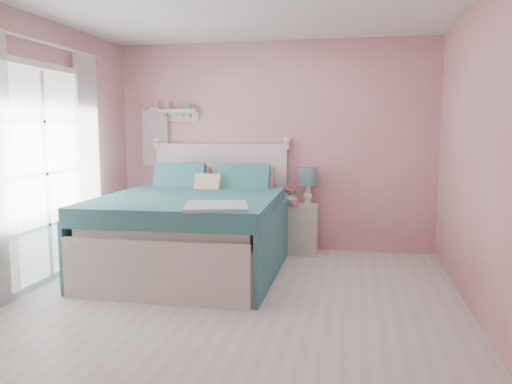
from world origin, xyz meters
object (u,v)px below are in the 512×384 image
(table_lamp, at_px, (308,179))
(vase, at_px, (290,198))
(teacup, at_px, (294,204))
(nightstand, at_px, (301,229))
(bed, at_px, (195,230))

(table_lamp, height_order, vase, table_lamp)
(teacup, bearing_deg, table_lamp, 58.99)
(nightstand, xyz_separation_m, vase, (-0.13, -0.01, 0.38))
(bed, xyz_separation_m, nightstand, (1.06, 0.92, -0.13))
(bed, distance_m, table_lamp, 1.58)
(bed, xyz_separation_m, teacup, (0.98, 0.75, 0.21))
(bed, xyz_separation_m, table_lamp, (1.13, 0.99, 0.48))
(vase, bearing_deg, table_lamp, 22.94)
(bed, bearing_deg, vase, 42.71)
(vase, bearing_deg, nightstand, 6.07)
(teacup, bearing_deg, vase, 110.91)
(bed, height_order, teacup, bed)
(table_lamp, distance_m, teacup, 0.39)
(nightstand, distance_m, vase, 0.40)
(nightstand, relative_size, vase, 3.63)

